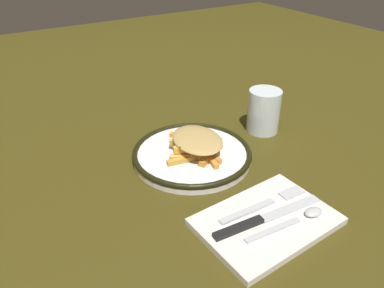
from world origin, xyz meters
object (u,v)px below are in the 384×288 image
at_px(fries_heap, 197,144).
at_px(water_glass, 264,111).
at_px(plate, 192,154).
at_px(fork, 263,205).
at_px(napkin, 268,220).
at_px(knife, 260,220).
at_px(spoon, 298,219).

relative_size(fries_heap, water_glass, 1.64).
relative_size(plate, fork, 1.42).
bearing_deg(plate, fork, 4.61).
xyz_separation_m(fries_heap, water_glass, (-0.02, 0.20, 0.01)).
relative_size(napkin, knife, 1.06).
xyz_separation_m(plate, spoon, (0.26, 0.04, 0.00)).
relative_size(fries_heap, knife, 0.79).
relative_size(plate, fries_heap, 1.50).
bearing_deg(spoon, fries_heap, -173.28).
xyz_separation_m(fries_heap, knife, (0.23, -0.02, -0.02)).
bearing_deg(plate, spoon, 8.45).
bearing_deg(fries_heap, plate, -120.93).
distance_m(plate, fries_heap, 0.03).
relative_size(fork, knife, 0.84).
relative_size(knife, water_glass, 2.06).
bearing_deg(fork, fries_heap, -177.76).
bearing_deg(water_glass, napkin, -39.05).
bearing_deg(water_glass, plate, -84.80).
bearing_deg(knife, spoon, 59.45).
xyz_separation_m(fries_heap, spoon, (0.26, 0.03, -0.02)).
distance_m(knife, water_glass, 0.34).
xyz_separation_m(fork, knife, (0.03, -0.03, 0.00)).
bearing_deg(plate, fries_heap, 59.07).
height_order(napkin, water_glass, water_glass).
bearing_deg(plate, water_glass, 95.20).
relative_size(fork, spoon, 1.15).
bearing_deg(napkin, spoon, 48.85).
xyz_separation_m(napkin, water_glass, (-0.25, 0.21, 0.04)).
height_order(napkin, fork, fork).
height_order(fries_heap, water_glass, water_glass).
height_order(knife, spoon, spoon).
xyz_separation_m(fork, spoon, (0.06, 0.02, 0.00)).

